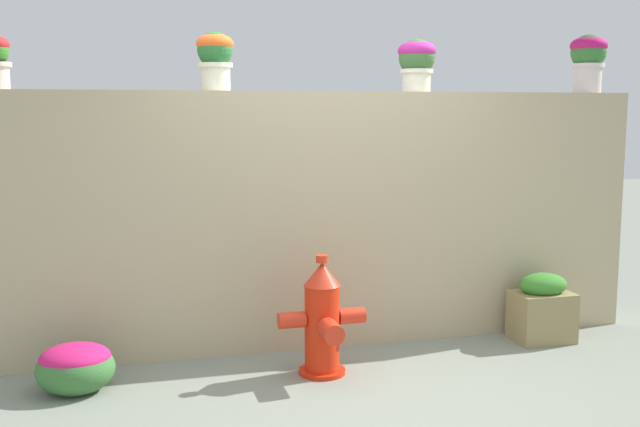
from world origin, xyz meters
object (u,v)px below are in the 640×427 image
(potted_plant_1, at_px, (215,55))
(flower_bush_left, at_px, (75,366))
(potted_plant_3, at_px, (588,57))
(fire_hydrant, at_px, (323,321))
(potted_plant_2, at_px, (417,60))
(planter_box, at_px, (542,309))

(potted_plant_1, distance_m, flower_bush_left, 2.31)
(flower_bush_left, bearing_deg, potted_plant_3, 8.64)
(fire_hydrant, bearing_deg, potted_plant_1, 128.74)
(potted_plant_1, bearing_deg, potted_plant_2, 0.83)
(flower_bush_left, bearing_deg, potted_plant_2, 14.55)
(potted_plant_2, height_order, planter_box, potted_plant_2)
(potted_plant_3, height_order, planter_box, potted_plant_3)
(potted_plant_2, relative_size, planter_box, 0.76)
(potted_plant_2, relative_size, flower_bush_left, 0.82)
(potted_plant_3, bearing_deg, potted_plant_2, 177.99)
(potted_plant_2, xyz_separation_m, potted_plant_3, (1.47, -0.05, 0.05))
(potted_plant_2, distance_m, fire_hydrant, 2.16)
(potted_plant_1, bearing_deg, potted_plant_3, -0.55)
(potted_plant_2, height_order, flower_bush_left, potted_plant_2)
(potted_plant_1, height_order, potted_plant_3, potted_plant_3)
(potted_plant_2, bearing_deg, potted_plant_1, -179.17)
(fire_hydrant, bearing_deg, potted_plant_3, 16.34)
(potted_plant_1, xyz_separation_m, fire_hydrant, (0.59, -0.74, -1.79))
(fire_hydrant, relative_size, planter_box, 1.53)
(potted_plant_3, xyz_separation_m, flower_bush_left, (-4.02, -0.61, -2.02))
(potted_plant_2, bearing_deg, fire_hydrant, -141.42)
(potted_plant_1, height_order, fire_hydrant, potted_plant_1)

